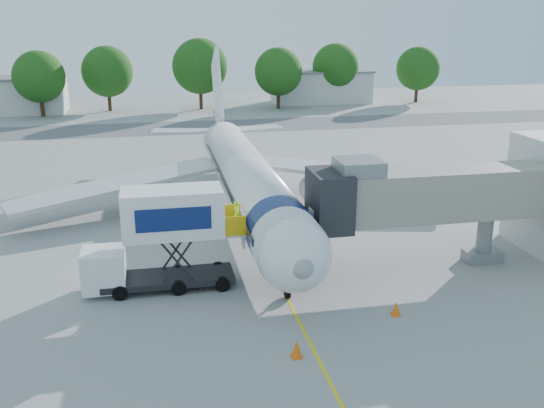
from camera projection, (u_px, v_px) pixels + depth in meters
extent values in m
plane|color=#979794|center=(256.00, 236.00, 40.40)|extent=(160.00, 160.00, 0.00)
cube|color=yellow|center=(256.00, 236.00, 40.40)|extent=(0.15, 70.00, 0.01)
cube|color=#59595B|center=(201.00, 127.00, 79.71)|extent=(120.00, 10.00, 0.01)
cylinder|color=white|center=(248.00, 181.00, 42.32)|extent=(3.70, 28.00, 3.70)
sphere|color=white|center=(295.00, 255.00, 29.21)|extent=(3.70, 3.70, 3.70)
sphere|color=gray|center=(302.00, 267.00, 27.76)|extent=(1.10, 1.10, 1.10)
cone|color=white|center=(220.00, 136.00, 58.23)|extent=(3.70, 6.00, 3.70)
cube|color=white|center=(217.00, 90.00, 57.91)|extent=(0.35, 7.26, 8.29)
cube|color=silver|center=(354.00, 172.00, 47.49)|extent=(16.17, 9.32, 1.42)
cube|color=silver|center=(119.00, 184.00, 44.11)|extent=(16.17, 9.32, 1.42)
cylinder|color=#999BA0|center=(318.00, 194.00, 45.26)|extent=(2.10, 3.60, 2.10)
cylinder|color=#999BA0|center=(169.00, 202.00, 43.19)|extent=(2.10, 3.60, 2.10)
cube|color=black|center=(296.00, 248.00, 28.80)|extent=(2.60, 1.39, 0.81)
cylinder|color=#0B1B52|center=(281.00, 234.00, 32.02)|extent=(3.73, 2.00, 3.73)
cylinder|color=silver|center=(287.00, 285.00, 31.29)|extent=(0.16, 0.16, 1.50)
cylinder|color=black|center=(287.00, 292.00, 31.41)|extent=(0.25, 0.64, 0.64)
cylinder|color=black|center=(276.00, 201.00, 46.37)|extent=(0.35, 0.90, 0.90)
cylinder|color=black|center=(208.00, 205.00, 45.39)|extent=(0.35, 0.90, 0.90)
cube|color=gray|center=(433.00, 194.00, 34.23)|extent=(13.60, 2.60, 2.80)
cube|color=black|center=(329.00, 200.00, 33.09)|extent=(2.00, 3.20, 3.20)
cube|color=slate|center=(359.00, 167.00, 32.85)|extent=(2.40, 2.40, 0.80)
cylinder|color=slate|center=(484.00, 238.00, 35.76)|extent=(0.90, 0.90, 3.00)
cube|color=slate|center=(482.00, 256.00, 36.10)|extent=(2.20, 1.20, 0.70)
cylinder|color=black|center=(468.00, 257.00, 35.93)|extent=(0.30, 0.70, 0.70)
cylinder|color=black|center=(496.00, 255.00, 36.27)|extent=(0.30, 0.70, 0.70)
cube|color=black|center=(168.00, 278.00, 32.56)|extent=(7.00, 2.30, 0.35)
cube|color=white|center=(104.00, 269.00, 31.70)|extent=(2.20, 2.20, 2.10)
cube|color=black|center=(103.00, 261.00, 31.56)|extent=(1.90, 2.10, 0.70)
cube|color=white|center=(172.00, 212.00, 31.53)|extent=(5.20, 2.40, 2.50)
cube|color=#0B1B52|center=(174.00, 220.00, 30.39)|extent=(3.80, 0.04, 1.20)
cube|color=silver|center=(233.00, 230.00, 32.48)|extent=(1.10, 2.20, 0.10)
cube|color=gold|center=(235.00, 227.00, 31.33)|extent=(1.10, 0.06, 1.10)
cube|color=gold|center=(230.00, 214.00, 33.30)|extent=(1.10, 0.06, 1.10)
cylinder|color=black|center=(223.00, 284.00, 32.15)|extent=(0.80, 0.25, 0.80)
cylinder|color=black|center=(218.00, 269.00, 34.11)|extent=(0.80, 0.25, 0.80)
cylinder|color=black|center=(120.00, 293.00, 31.15)|extent=(0.80, 0.25, 0.80)
cylinder|color=black|center=(122.00, 276.00, 33.11)|extent=(0.80, 0.25, 0.80)
imported|color=#94E618|center=(237.00, 215.00, 32.27)|extent=(0.45, 0.62, 1.58)
cube|color=white|center=(359.00, 399.00, 22.12)|extent=(3.64, 2.71, 1.30)
cube|color=#0B1B52|center=(360.00, 389.00, 22.00)|extent=(2.30, 2.13, 0.33)
cylinder|color=black|center=(325.00, 393.00, 23.03)|extent=(0.69, 0.45, 0.65)
cylinder|color=black|center=(394.00, 399.00, 22.64)|extent=(0.69, 0.45, 0.65)
cone|color=#EE5F0C|center=(396.00, 308.00, 29.58)|extent=(0.45, 0.45, 0.72)
cube|color=#EE5F0C|center=(395.00, 315.00, 29.68)|extent=(0.41, 0.41, 0.04)
cone|color=#EE5F0C|center=(297.00, 349.00, 25.92)|extent=(0.50, 0.50, 0.80)
cube|color=#EE5F0C|center=(297.00, 357.00, 26.04)|extent=(0.46, 0.46, 0.05)
cube|color=beige|center=(3.00, 96.00, 90.54)|extent=(18.00, 8.00, 5.00)
cube|color=slate|center=(0.00, 78.00, 89.75)|extent=(18.40, 8.40, 0.30)
cube|color=beige|center=(321.00, 87.00, 101.82)|extent=(16.00, 7.00, 5.00)
cube|color=slate|center=(321.00, 71.00, 101.04)|extent=(16.40, 7.40, 0.30)
cylinder|color=#382314|center=(42.00, 105.00, 87.57)|extent=(0.56, 0.56, 3.31)
sphere|color=#184813|center=(39.00, 77.00, 86.37)|extent=(7.35, 7.35, 7.35)
cylinder|color=#382314|center=(109.00, 100.00, 92.88)|extent=(0.56, 0.56, 3.45)
sphere|color=#184813|center=(107.00, 72.00, 91.63)|extent=(7.67, 7.67, 7.67)
cylinder|color=#382314|center=(201.00, 97.00, 94.58)|extent=(0.56, 0.56, 3.82)
sphere|color=#184813|center=(200.00, 66.00, 93.19)|extent=(8.49, 8.49, 8.49)
cylinder|color=#382314|center=(278.00, 98.00, 94.99)|extent=(0.56, 0.56, 3.33)
sphere|color=#184813|center=(278.00, 72.00, 93.78)|extent=(7.39, 7.39, 7.39)
cylinder|color=#382314|center=(335.00, 92.00, 101.41)|extent=(0.56, 0.56, 3.44)
sphere|color=#184813|center=(336.00, 67.00, 100.16)|extent=(7.65, 7.65, 7.65)
cylinder|color=#382314|center=(416.00, 92.00, 102.23)|extent=(0.56, 0.56, 3.24)
sphere|color=#184813|center=(418.00, 69.00, 101.06)|extent=(7.20, 7.20, 7.20)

